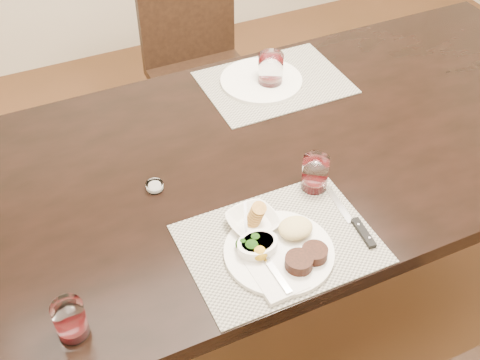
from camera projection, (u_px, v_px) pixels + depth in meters
name	position (u px, v px, depth m)	size (l,w,h in m)	color
ground_plane	(296.00, 292.00, 2.28)	(4.50, 4.50, 0.00)	#432A15
dining_table	(310.00, 159.00, 1.82)	(2.00, 1.00, 0.75)	black
chair_far	(198.00, 58.00, 2.56)	(0.42, 0.42, 0.90)	black
placemat_near	(280.00, 244.00, 1.46)	(0.46, 0.34, 0.00)	gray
placemat_far	(274.00, 82.00, 1.98)	(0.46, 0.34, 0.00)	gray
dinner_plate	(284.00, 249.00, 1.43)	(0.26, 0.26, 0.05)	white
napkin_fork	(271.00, 268.00, 1.40)	(0.11, 0.19, 0.02)	white
steak_knife	(357.00, 226.00, 1.50)	(0.03, 0.23, 0.01)	silver
cracker_bowl	(253.00, 221.00, 1.49)	(0.14, 0.14, 0.05)	white
sauce_ramekin	(257.00, 246.00, 1.43)	(0.10, 0.15, 0.08)	white
wine_glass_near	(315.00, 175.00, 1.58)	(0.07, 0.07, 0.10)	white
far_plate	(261.00, 81.00, 1.97)	(0.27, 0.27, 0.01)	white
wine_glass_far	(271.00, 72.00, 1.93)	(0.08, 0.08, 0.11)	white
wine_glass_side	(71.00, 321.00, 1.25)	(0.07, 0.07, 0.09)	white
salt_cellar	(155.00, 186.00, 1.60)	(0.05, 0.05, 0.02)	white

